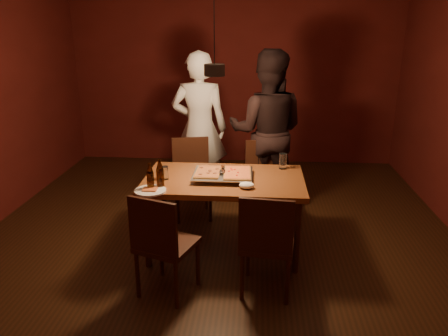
# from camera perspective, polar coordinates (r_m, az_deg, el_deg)

# --- Properties ---
(room_shell) EXTENTS (6.00, 6.00, 6.00)m
(room_shell) POSITION_cam_1_polar(r_m,az_deg,el_deg) (3.92, -1.22, 7.57)
(room_shell) COLOR #331B0E
(room_shell) RESTS_ON ground
(dining_table) EXTENTS (1.50, 0.90, 0.75)m
(dining_table) POSITION_cam_1_polar(r_m,az_deg,el_deg) (4.13, 0.00, -2.29)
(dining_table) COLOR brown
(dining_table) RESTS_ON floor
(chair_far_left) EXTENTS (0.51, 0.51, 0.49)m
(chair_far_left) POSITION_cam_1_polar(r_m,az_deg,el_deg) (5.01, -4.26, -0.26)
(chair_far_left) COLOR #38190F
(chair_far_left) RESTS_ON floor
(chair_far_right) EXTENTS (0.51, 0.51, 0.49)m
(chair_far_right) POSITION_cam_1_polar(r_m,az_deg,el_deg) (4.92, 5.48, -0.65)
(chair_far_right) COLOR #38190F
(chair_far_right) RESTS_ON floor
(chair_near_left) EXTENTS (0.54, 0.54, 0.49)m
(chair_near_left) POSITION_cam_1_polar(r_m,az_deg,el_deg) (3.51, -8.23, -8.94)
(chair_near_left) COLOR #38190F
(chair_near_left) RESTS_ON floor
(chair_near_right) EXTENTS (0.46, 0.46, 0.49)m
(chair_near_right) POSITION_cam_1_polar(r_m,az_deg,el_deg) (3.50, 5.60, -8.86)
(chair_near_right) COLOR #38190F
(chair_near_right) RESTS_ON floor
(pizza_tray) EXTENTS (0.57, 0.47, 0.05)m
(pizza_tray) POSITION_cam_1_polar(r_m,az_deg,el_deg) (4.10, -0.15, -1.00)
(pizza_tray) COLOR silver
(pizza_tray) RESTS_ON dining_table
(pizza_meat) EXTENTS (0.24, 0.37, 0.02)m
(pizza_meat) POSITION_cam_1_polar(r_m,az_deg,el_deg) (4.11, -2.10, -0.48)
(pizza_meat) COLOR maroon
(pizza_meat) RESTS_ON pizza_tray
(pizza_cheese) EXTENTS (0.26, 0.40, 0.02)m
(pizza_cheese) POSITION_cam_1_polar(r_m,az_deg,el_deg) (4.08, 1.77, -0.61)
(pizza_cheese) COLOR gold
(pizza_cheese) RESTS_ON pizza_tray
(spatula) EXTENTS (0.12, 0.25, 0.04)m
(spatula) POSITION_cam_1_polar(r_m,az_deg,el_deg) (4.10, -0.10, -0.44)
(spatula) COLOR silver
(spatula) RESTS_ON pizza_tray
(beer_bottle_a) EXTENTS (0.06, 0.06, 0.24)m
(beer_bottle_a) POSITION_cam_1_polar(r_m,az_deg,el_deg) (3.85, -9.62, -1.10)
(beer_bottle_a) COLOR black
(beer_bottle_a) RESTS_ON dining_table
(beer_bottle_b) EXTENTS (0.07, 0.07, 0.26)m
(beer_bottle_b) POSITION_cam_1_polar(r_m,az_deg,el_deg) (3.87, -8.35, -0.74)
(beer_bottle_b) COLOR black
(beer_bottle_b) RESTS_ON dining_table
(water_glass_left) EXTENTS (0.08, 0.08, 0.12)m
(water_glass_left) POSITION_cam_1_polar(r_m,az_deg,el_deg) (4.10, -7.81, -0.63)
(water_glass_left) COLOR silver
(water_glass_left) RESTS_ON dining_table
(water_glass_right) EXTENTS (0.08, 0.08, 0.16)m
(water_glass_right) POSITION_cam_1_polar(r_m,az_deg,el_deg) (4.39, 7.71, 0.88)
(water_glass_right) COLOR silver
(water_glass_right) RESTS_ON dining_table
(plate_slice) EXTENTS (0.27, 0.27, 0.03)m
(plate_slice) POSITION_cam_1_polar(r_m,az_deg,el_deg) (3.83, -9.62, -2.92)
(plate_slice) COLOR white
(plate_slice) RESTS_ON dining_table
(napkin) EXTENTS (0.14, 0.10, 0.06)m
(napkin) POSITION_cam_1_polar(r_m,az_deg,el_deg) (3.85, 2.98, -2.27)
(napkin) COLOR white
(napkin) RESTS_ON dining_table
(diner_white) EXTENTS (0.68, 0.45, 1.84)m
(diner_white) POSITION_cam_1_polar(r_m,az_deg,el_deg) (5.33, -3.22, 5.20)
(diner_white) COLOR white
(diner_white) RESTS_ON floor
(diner_dark) EXTENTS (0.98, 0.80, 1.87)m
(diner_dark) POSITION_cam_1_polar(r_m,az_deg,el_deg) (5.12, 5.61, 4.77)
(diner_dark) COLOR black
(diner_dark) RESTS_ON floor
(pendant_lamp) EXTENTS (0.18, 0.18, 1.10)m
(pendant_lamp) POSITION_cam_1_polar(r_m,az_deg,el_deg) (3.87, -1.26, 12.83)
(pendant_lamp) COLOR black
(pendant_lamp) RESTS_ON ceiling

